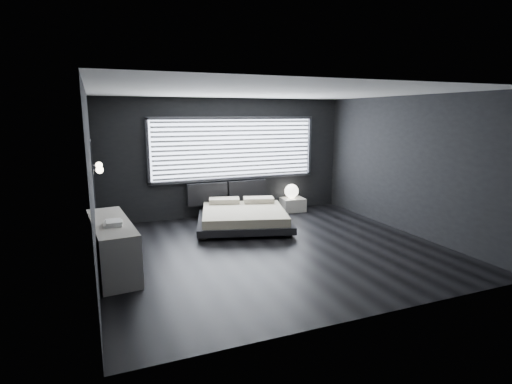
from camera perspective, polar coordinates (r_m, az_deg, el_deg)
name	(u,v)px	position (r m, az deg, el deg)	size (l,w,h in m)	color
room	(274,173)	(7.10, 2.57, 2.73)	(6.04, 6.00, 2.80)	black
window	(235,149)	(9.64, -3.03, 6.20)	(4.14, 0.09, 1.52)	white
headboard	(227,192)	(9.67, -4.12, -0.03)	(1.96, 0.16, 0.52)	black
sconce_near	(99,170)	(6.49, -21.46, 2.95)	(0.18, 0.11, 0.11)	silver
sconce_far	(99,165)	(7.09, -21.54, 3.58)	(0.18, 0.11, 0.11)	silver
wall_art_upper	(92,158)	(5.87, -22.44, 4.55)	(0.01, 0.48, 0.48)	#47474C
wall_art_lower	(94,189)	(6.18, -22.12, 0.46)	(0.01, 0.48, 0.48)	#47474C
bed	(244,216)	(8.73, -1.78, -3.48)	(2.40, 2.34, 0.51)	black
nightstand	(293,204)	(10.19, 5.24, -1.79)	(0.57, 0.48, 0.33)	silver
orb_lamp	(292,191)	(10.14, 5.10, 0.14)	(0.35, 0.35, 0.35)	white
dresser	(112,245)	(6.74, -19.83, -7.17)	(0.73, 2.02, 0.79)	silver
book_stack	(113,223)	(6.37, -19.71, -4.18)	(0.29, 0.36, 0.07)	white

